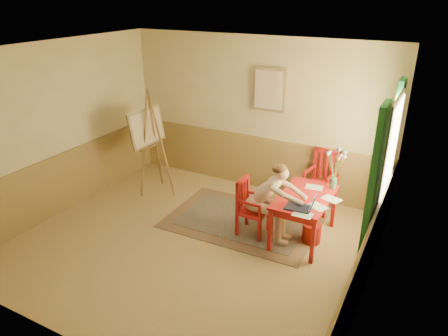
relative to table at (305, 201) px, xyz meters
The scene contains 14 objects.
room 1.84m from the table, 148.56° to the right, with size 5.04×4.54×2.84m.
wainscot 1.43m from the table, behind, with size 5.00×4.50×1.00m.
window 1.24m from the table, 12.93° to the left, with size 0.12×2.01×2.20m.
wall_portrait 2.18m from the table, 131.49° to the left, with size 0.60×0.05×0.76m.
rug 1.19m from the table, behind, with size 2.43×1.65×0.02m.
table is the anchor object (origin of this frame).
chair_left 0.82m from the table, 162.74° to the right, with size 0.42×0.40×0.91m.
chair_back 1.06m from the table, 92.21° to the left, with size 0.52×0.54×1.04m.
figure 0.52m from the table, 152.35° to the right, with size 0.91×0.40×1.24m.
laptop 0.43m from the table, 76.87° to the right, with size 0.44×0.28×0.25m.
papers 0.24m from the table, 25.21° to the right, with size 0.63×1.10×0.00m.
vase 0.66m from the table, 57.58° to the left, with size 0.29×0.31×0.63m.
wastebasket 0.51m from the table, 12.87° to the right, with size 0.28×0.28×0.30m, color #AE1C14.
easel 3.09m from the table, behind, with size 0.65×0.86×1.95m.
Camera 1 is at (2.93, -4.49, 3.51)m, focal length 33.46 mm.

